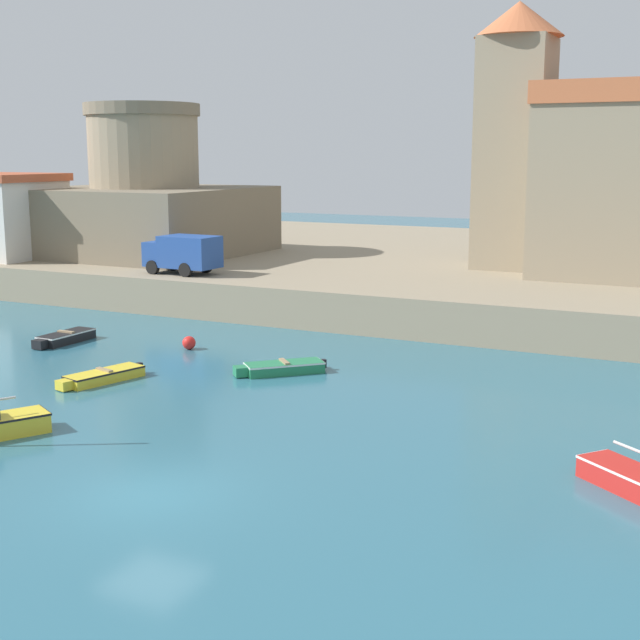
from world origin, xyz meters
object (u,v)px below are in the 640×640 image
at_px(mooring_buoy, 189,343).
at_px(truck_on_quay, 183,253).
at_px(dinghy_yellow_1, 103,376).
at_px(church, 630,172).
at_px(fortress, 145,204).
at_px(dinghy_green_2, 282,367).
at_px(dinghy_black_4, 65,337).

height_order(mooring_buoy, truck_on_quay, truck_on_quay).
xyz_separation_m(dinghy_yellow_1, church, (15.84, 28.14, 7.53)).
distance_m(mooring_buoy, fortress, 22.84).
xyz_separation_m(dinghy_yellow_1, truck_on_quay, (-6.73, 15.29, 3.01)).
distance_m(dinghy_yellow_1, fortress, 28.01).
xyz_separation_m(dinghy_green_2, fortress, (-20.84, 18.68, 5.16)).
height_order(mooring_buoy, fortress, fortress).
bearing_deg(truck_on_quay, fortress, 137.40).
relative_size(dinghy_green_2, church, 0.21).
height_order(church, fortress, church).
relative_size(dinghy_yellow_1, dinghy_green_2, 1.19).
distance_m(church, fortress, 31.47).
bearing_deg(dinghy_black_4, mooring_buoy, 13.23).
distance_m(mooring_buoy, truck_on_quay, 11.36).
height_order(dinghy_yellow_1, dinghy_green_2, dinghy_green_2).
xyz_separation_m(dinghy_green_2, mooring_buoy, (-6.01, 2.08, 0.05)).
bearing_deg(church, dinghy_green_2, -113.03).
bearing_deg(dinghy_yellow_1, dinghy_green_2, 37.12).
relative_size(mooring_buoy, truck_on_quay, 0.14).
relative_size(dinghy_green_2, dinghy_black_4, 0.94).
height_order(dinghy_green_2, fortress, fortress).
xyz_separation_m(fortress, truck_on_quay, (8.39, -7.72, -2.16)).
relative_size(fortress, truck_on_quay, 3.13).
relative_size(dinghy_black_4, mooring_buoy, 5.62).
bearing_deg(church, fortress, -170.58).
bearing_deg(truck_on_quay, dinghy_green_2, -41.37).
bearing_deg(mooring_buoy, truck_on_quay, 125.92).
bearing_deg(dinghy_black_4, fortress, 115.77).
xyz_separation_m(church, fortress, (-30.96, -5.13, -2.36)).
bearing_deg(dinghy_yellow_1, fortress, 123.33).
xyz_separation_m(mooring_buoy, church, (16.13, 21.73, 7.46)).
relative_size(dinghy_black_4, church, 0.22).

